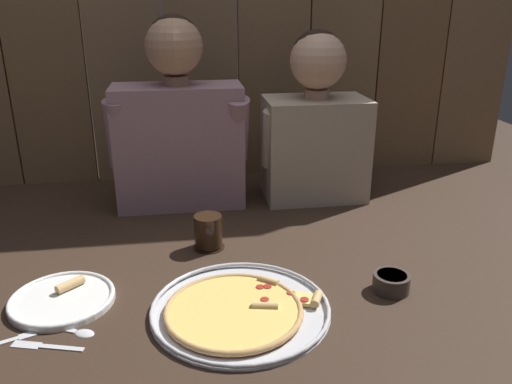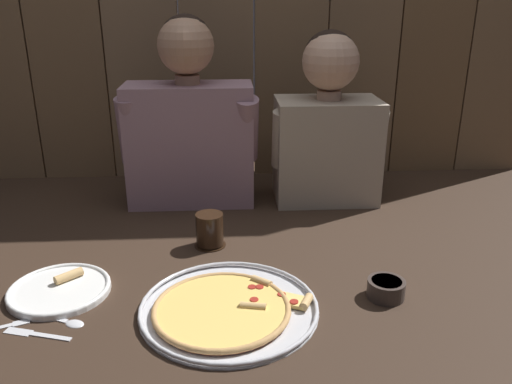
# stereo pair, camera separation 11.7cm
# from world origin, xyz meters

# --- Properties ---
(ground_plane) EXTENTS (3.20, 3.20, 0.00)m
(ground_plane) POSITION_xyz_m (0.00, 0.00, 0.00)
(ground_plane) COLOR #332319
(pizza_tray) EXTENTS (0.41, 0.41, 0.03)m
(pizza_tray) POSITION_xyz_m (-0.12, -0.19, 0.01)
(pizza_tray) COLOR silver
(pizza_tray) RESTS_ON ground
(dinner_plate) EXTENTS (0.24, 0.24, 0.03)m
(dinner_plate) POSITION_xyz_m (-0.52, -0.08, 0.01)
(dinner_plate) COLOR white
(dinner_plate) RESTS_ON ground
(drinking_glass) EXTENTS (0.09, 0.09, 0.10)m
(drinking_glass) POSITION_xyz_m (-0.16, 0.15, 0.05)
(drinking_glass) COLOR black
(drinking_glass) RESTS_ON ground
(dipping_bowl) EXTENTS (0.09, 0.09, 0.04)m
(dipping_bowl) POSITION_xyz_m (0.26, -0.15, 0.02)
(dipping_bowl) COLOR #3D332D
(dipping_bowl) RESTS_ON ground
(table_fork) EXTENTS (0.13, 0.06, 0.01)m
(table_fork) POSITION_xyz_m (-0.61, -0.22, 0.00)
(table_fork) COLOR silver
(table_fork) RESTS_ON ground
(table_knife) EXTENTS (0.15, 0.06, 0.01)m
(table_knife) POSITION_xyz_m (-0.52, -0.25, 0.00)
(table_knife) COLOR silver
(table_knife) RESTS_ON ground
(table_spoon) EXTENTS (0.14, 0.08, 0.01)m
(table_spoon) POSITION_xyz_m (-0.47, -0.21, 0.00)
(table_spoon) COLOR silver
(table_spoon) RESTS_ON ground
(diner_left) EXTENTS (0.46, 0.21, 0.62)m
(diner_left) POSITION_xyz_m (-0.23, 0.50, 0.28)
(diner_left) COLOR gray
(diner_left) RESTS_ON ground
(diner_right) EXTENTS (0.38, 0.22, 0.57)m
(diner_right) POSITION_xyz_m (0.23, 0.50, 0.27)
(diner_right) COLOR #B2A38E
(diner_right) RESTS_ON ground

